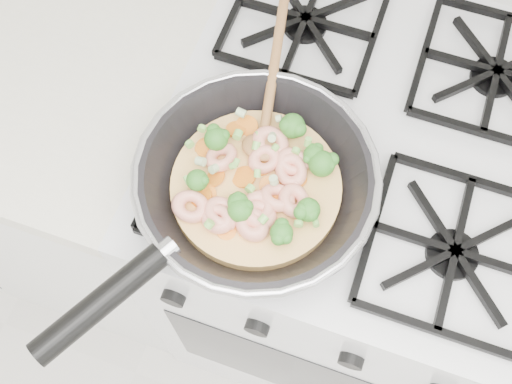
% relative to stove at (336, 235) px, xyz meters
% --- Properties ---
extents(stove, '(0.60, 0.60, 0.92)m').
position_rel_stove_xyz_m(stove, '(0.00, 0.00, 0.00)').
color(stove, silver).
rests_on(stove, ground).
extents(counter_left, '(1.00, 0.60, 0.90)m').
position_rel_stove_xyz_m(counter_left, '(-0.80, 0.00, -0.01)').
color(counter_left, white).
rests_on(counter_left, ground).
extents(skillet, '(0.34, 0.60, 0.10)m').
position_rel_stove_xyz_m(skillet, '(-0.12, -0.16, 0.50)').
color(skillet, black).
rests_on(skillet, stove).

